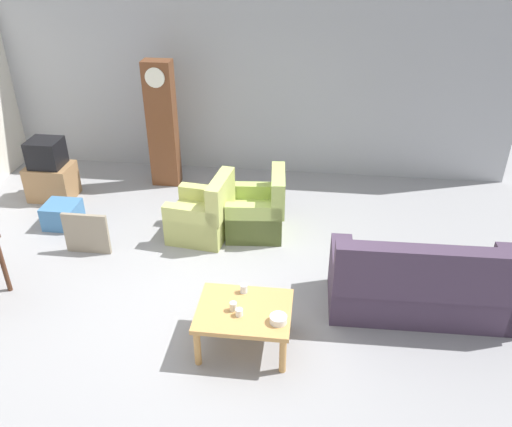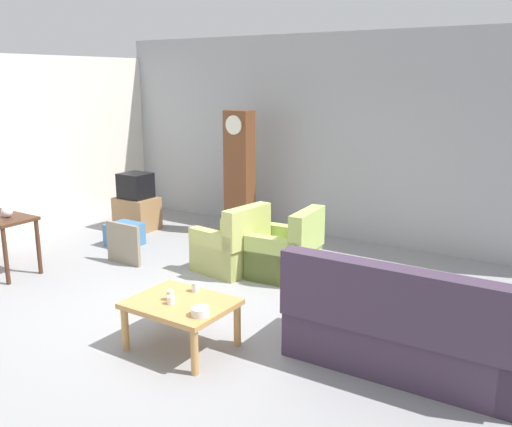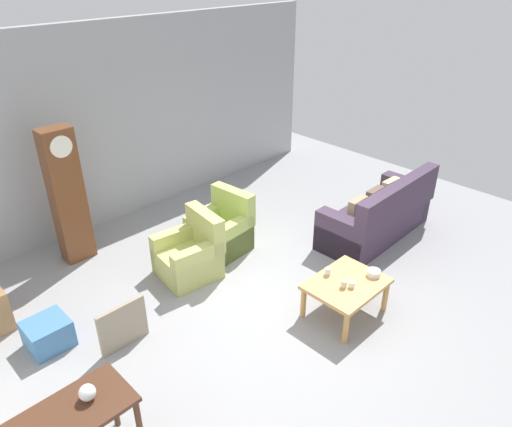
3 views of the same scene
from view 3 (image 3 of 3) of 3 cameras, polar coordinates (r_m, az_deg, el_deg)
name	(u,v)px [view 3 (image 3 of 3)]	position (r m, az deg, el deg)	size (l,w,h in m)	color
ground_plane	(278,302)	(6.42, 2.65, -10.46)	(10.40, 10.40, 0.00)	gray
garage_door_wall	(119,124)	(8.24, -16.01, 10.27)	(8.40, 0.16, 3.20)	#9EA0A5
couch_floral	(379,216)	(7.87, 14.41, -0.33)	(2.12, 0.93, 1.04)	#423347
armchair_olive_near	(190,255)	(6.81, -7.84, -4.98)	(0.88, 0.85, 0.92)	#B7BC66
armchair_olive_far	(222,232)	(7.32, -4.13, -2.16)	(0.85, 0.82, 0.92)	#A9BF60
coffee_table_wood	(346,287)	(6.11, 10.70, -8.58)	(0.96, 0.76, 0.47)	tan
grandfather_clock	(67,196)	(7.28, -21.58, 1.91)	(0.44, 0.30, 2.02)	brown
framed_picture_leaning	(123,326)	(5.84, -15.57, -12.79)	(0.60, 0.05, 0.58)	gray
storage_box_blue	(48,334)	(6.20, -23.56, -13.01)	(0.47, 0.45, 0.34)	teal
glass_dome_cloche	(87,393)	(4.46, -19.48, -19.48)	(0.14, 0.14, 0.14)	silver
cup_white_porcelain	(352,284)	(5.98, 11.37, -8.29)	(0.07, 0.07, 0.08)	white
cup_blue_rimmed	(328,271)	(6.13, 8.55, -6.85)	(0.08, 0.08, 0.09)	silver
cup_cream_tall	(344,284)	(5.95, 10.43, -8.25)	(0.07, 0.07, 0.09)	beige
bowl_white_stacked	(374,273)	(6.24, 13.86, -6.89)	(0.17, 0.17, 0.07)	white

